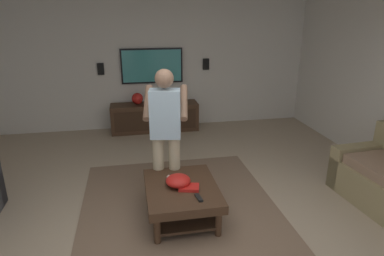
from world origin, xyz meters
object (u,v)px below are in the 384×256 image
person_standing (166,127)px  remote_black (199,198)px  wall_speaker_right (101,69)px  vase_round (137,99)px  remote_white (173,178)px  book (189,187)px  media_console (155,117)px  bowl (178,181)px  coffee_table (182,194)px  wall_speaker_left (206,64)px  tv (152,66)px

person_standing → remote_black: size_ratio=10.93×
remote_black → wall_speaker_right: wall_speaker_right is taller
vase_round → remote_white: bearing=-174.2°
person_standing → remote_white: (-0.31, -0.04, -0.52)m
book → media_console: bearing=-73.9°
bowl → remote_white: 0.18m
media_console → remote_black: media_console is taller
person_standing → vase_round: bearing=15.6°
remote_white → book: (-0.27, -0.14, 0.01)m
remote_white → book: bearing=159.5°
coffee_table → book: bearing=-137.9°
bowl → remote_white: bowl is taller
book → vase_round: size_ratio=1.00×
wall_speaker_left → person_standing: bearing=157.9°
media_console → person_standing: (-2.57, 0.06, 0.66)m
coffee_table → person_standing: (0.50, 0.11, 0.64)m
media_console → wall_speaker_right: size_ratio=7.73×
remote_white → wall_speaker_right: size_ratio=0.68×
coffee_table → vase_round: bearing=6.7°
media_console → bowl: 3.06m
wall_speaker_left → remote_black: bearing=166.0°
media_console → wall_speaker_left: wall_speaker_left is taller
remote_white → book: book is taller
remote_white → wall_speaker_left: wall_speaker_left is taller
bowl → remote_white: (0.17, 0.04, -0.05)m
wall_speaker_left → wall_speaker_right: wall_speaker_left is taller
vase_round → wall_speaker_right: wall_speaker_right is taller
media_console → bowl: bearing=0.2°
vase_round → media_console: bearing=-97.8°
person_standing → vase_round: 2.64m
remote_black → wall_speaker_left: bearing=-22.3°
tv → wall_speaker_left: (0.01, -1.09, 0.00)m
remote_white → wall_speaker_left: (3.14, -1.11, 0.84)m
tv → person_standing: (-2.81, 0.06, -0.32)m
tv → remote_white: tv is taller
vase_round → wall_speaker_right: (0.21, 0.66, 0.56)m
tv → remote_white: size_ratio=8.01×
tv → media_console: bearing=0.0°
remote_white → vase_round: (2.93, 0.30, 0.25)m
coffee_table → wall_speaker_right: (3.33, 1.03, 0.93)m
person_standing → remote_white: person_standing is taller
media_console → person_standing: person_standing is taller
tv → person_standing: size_ratio=0.73×
media_console → bowl: (-3.06, -0.01, 0.19)m
remote_white → remote_black: 0.53m
vase_round → bowl: bearing=-173.9°
media_console → remote_black: size_ratio=11.33×
media_console → wall_speaker_right: wall_speaker_right is taller
coffee_table → wall_speaker_left: bearing=-17.4°
book → tv: bearing=-74.1°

